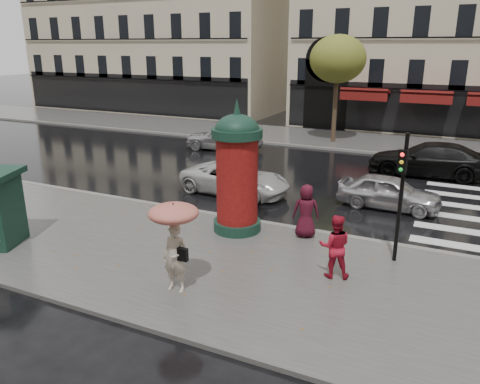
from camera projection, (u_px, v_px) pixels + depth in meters
The scene contains 16 objects.
ground at pixel (242, 263), 13.55m from camera, with size 160.00×160.00×0.00m, color black.
near_sidewalk at pixel (234, 268), 13.10m from camera, with size 90.00×7.00×0.12m, color #474744.
far_sidewalk at pixel (367, 142), 29.90m from camera, with size 90.00×6.00×0.12m, color #474744.
near_kerb at pixel (278, 226), 16.11m from camera, with size 90.00×0.25×0.14m, color slate.
far_kerb at pixel (358, 151), 27.32m from camera, with size 90.00×0.25×0.14m, color slate.
zebra_crossing at pixel (471, 197), 19.37m from camera, with size 3.60×11.75×0.01m, color silver.
tree_far_left at pixel (338, 59), 28.32m from camera, with size 3.40×3.40×6.64m.
woman_umbrella at pixel (174, 233), 11.34m from camera, with size 1.23×1.23×2.36m.
woman_red at pixel (335, 246), 12.25m from camera, with size 0.84×0.66×1.74m, color #AF152B.
man_burgundy at pixel (306, 211), 14.85m from camera, with size 0.84×0.55×1.73m, color #450D1D.
morris_column at pixel (237, 169), 15.02m from camera, with size 1.62×1.62×4.36m.
traffic_light at pixel (401, 186), 12.70m from camera, with size 0.26×0.36×3.69m.
car_silver at pixel (389, 192), 17.89m from camera, with size 1.54×3.83×1.30m, color #BCBBC1.
car_white at pixel (235, 179), 19.63m from camera, with size 2.16×4.67×1.30m, color silver.
car_black at pixel (428, 159), 22.33m from camera, with size 2.23×5.49×1.59m, color black.
car_far_silver at pixel (224, 137), 27.75m from camera, with size 1.83×4.56×1.55m, color silver.
Camera 1 is at (5.21, -11.14, 6.04)m, focal length 35.00 mm.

